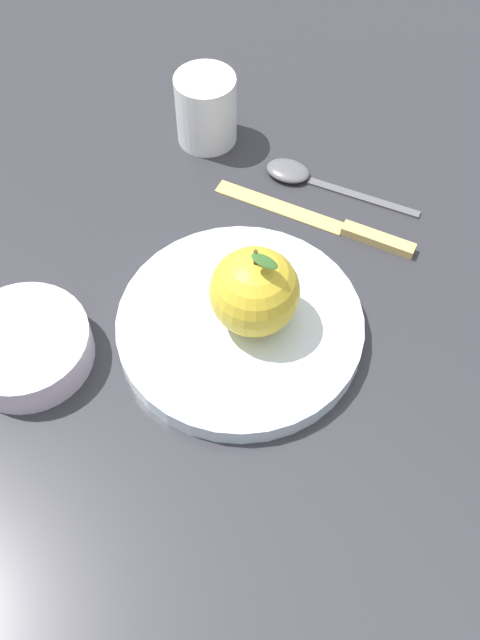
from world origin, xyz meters
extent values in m
plane|color=#2D2D33|center=(0.00, 0.00, 0.00)|extent=(2.40, 2.40, 0.00)
cylinder|color=silver|center=(0.01, -0.03, 0.01)|extent=(0.23, 0.23, 0.02)
torus|color=silver|center=(0.01, -0.03, 0.02)|extent=(0.23, 0.23, 0.01)
sphere|color=gold|center=(0.02, -0.02, 0.06)|extent=(0.08, 0.08, 0.08)
cylinder|color=#4C3319|center=(0.02, -0.02, 0.11)|extent=(0.00, 0.00, 0.02)
ellipsoid|color=#386628|center=(0.03, -0.02, 0.11)|extent=(0.03, 0.02, 0.01)
cylinder|color=silver|center=(-0.11, -0.18, 0.02)|extent=(0.12, 0.12, 0.03)
torus|color=silver|center=(-0.11, -0.18, 0.03)|extent=(0.12, 0.12, 0.01)
cylinder|color=#AB9FAF|center=(-0.11, -0.18, 0.03)|extent=(0.09, 0.09, 0.01)
cylinder|color=white|center=(-0.20, 0.13, 0.04)|extent=(0.07, 0.07, 0.08)
torus|color=white|center=(-0.20, 0.13, 0.08)|extent=(0.07, 0.07, 0.01)
cylinder|color=#A4A4A6|center=(-0.20, 0.13, 0.08)|extent=(0.05, 0.05, 0.01)
cube|color=#D8B766|center=(-0.07, 0.11, 0.00)|extent=(0.14, 0.06, 0.00)
cube|color=#D8B766|center=(0.03, 0.15, 0.01)|extent=(0.08, 0.04, 0.01)
ellipsoid|color=#59595E|center=(-0.10, 0.15, 0.01)|extent=(0.06, 0.05, 0.01)
cube|color=#59595E|center=(-0.02, 0.18, 0.00)|extent=(0.12, 0.05, 0.01)
camera|label=1|loc=(0.26, -0.29, 0.56)|focal=40.64mm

